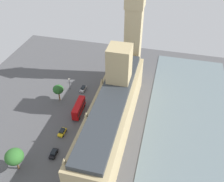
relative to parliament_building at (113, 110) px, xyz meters
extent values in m
plane|color=#4C4C4F|center=(1.99, 1.49, -8.52)|extent=(130.34, 130.34, 0.00)
cube|color=slate|center=(-28.28, 1.49, -8.39)|extent=(32.83, 117.30, 0.25)
cube|color=tan|center=(-0.01, 1.49, -1.55)|extent=(13.01, 60.34, 13.94)
cube|color=tan|center=(-0.01, -9.37, 5.91)|extent=(8.09, 8.09, 28.87)
cube|color=#2D3338|center=(-0.01, 1.49, 6.22)|extent=(9.89, 57.93, 1.60)
cone|color=tan|center=(6.10, -25.66, 6.83)|extent=(1.20, 1.20, 2.82)
cone|color=tan|center=(6.10, -7.56, 6.55)|extent=(1.20, 1.20, 2.25)
cone|color=tan|center=(6.10, 10.54, 6.36)|extent=(1.20, 1.20, 1.89)
cone|color=tan|center=(6.10, 28.65, 6.45)|extent=(1.20, 1.20, 2.05)
cube|color=tan|center=(-0.69, -33.49, 8.48)|extent=(6.81, 6.81, 33.99)
cube|color=#B7B7BC|center=(18.25, -18.36, -7.80)|extent=(1.86, 4.42, 0.75)
cube|color=black|center=(18.25, -18.58, -7.10)|extent=(1.53, 2.48, 0.65)
cylinder|color=black|center=(17.48, -16.94, -8.18)|extent=(0.26, 0.69, 0.68)
cylinder|color=black|center=(19.08, -16.97, -8.18)|extent=(0.26, 0.69, 0.68)
cylinder|color=black|center=(17.42, -19.74, -8.18)|extent=(0.26, 0.69, 0.68)
cylinder|color=black|center=(19.02, -19.78, -8.18)|extent=(0.26, 0.69, 0.68)
cube|color=#B20C0F|center=(14.99, -4.14, -5.87)|extent=(2.99, 10.61, 4.20)
cube|color=black|center=(14.99, -4.14, -5.79)|extent=(3.03, 10.21, 0.70)
cylinder|color=black|center=(16.31, -7.76, -7.97)|extent=(0.40, 1.12, 1.10)
cylinder|color=black|center=(14.01, -7.86, -7.97)|extent=(0.40, 1.12, 1.10)
cylinder|color=black|center=(15.96, -0.41, -7.97)|extent=(0.40, 1.12, 1.10)
cylinder|color=black|center=(13.67, -0.52, -7.97)|extent=(0.40, 1.12, 1.10)
cube|color=gold|center=(17.15, 8.04, -7.80)|extent=(2.08, 4.20, 0.75)
cube|color=black|center=(17.14, 7.84, -7.10)|extent=(1.70, 2.38, 0.65)
cylinder|color=black|center=(16.35, 9.40, -8.18)|extent=(0.28, 0.69, 0.68)
cylinder|color=black|center=(18.08, 9.32, -8.18)|extent=(0.28, 0.69, 0.68)
cylinder|color=black|center=(16.22, 6.77, -8.18)|extent=(0.28, 0.69, 0.68)
cylinder|color=black|center=(17.95, 6.69, -8.18)|extent=(0.28, 0.69, 0.68)
cube|color=black|center=(16.17, 17.69, -7.80)|extent=(2.00, 4.25, 0.75)
cube|color=black|center=(16.17, 17.48, -7.10)|extent=(1.64, 2.40, 0.65)
cylinder|color=black|center=(15.27, 19.00, -8.18)|extent=(0.27, 0.69, 0.68)
cylinder|color=black|center=(16.98, 19.05, -8.18)|extent=(0.27, 0.69, 0.68)
cylinder|color=black|center=(15.35, 16.32, -8.18)|extent=(0.27, 0.69, 0.68)
cylinder|color=black|center=(17.06, 16.37, -8.18)|extent=(0.27, 0.69, 0.68)
cylinder|color=gray|center=(9.66, 3.51, -7.89)|extent=(0.42, 0.42, 1.26)
sphere|color=#8C6647|center=(9.66, 3.51, -7.14)|extent=(0.24, 0.24, 0.24)
cube|color=black|center=(9.93, 3.51, -7.83)|extent=(0.10, 0.29, 0.23)
cylinder|color=black|center=(9.00, -23.39, -7.85)|extent=(0.60, 0.60, 1.34)
sphere|color=beige|center=(9.00, -23.39, -7.05)|extent=(0.26, 0.26, 0.26)
cube|color=gray|center=(9.13, -23.13, -7.78)|extent=(0.32, 0.23, 0.24)
cylinder|color=gray|center=(9.10, 13.74, -7.89)|extent=(0.59, 0.59, 1.26)
sphere|color=#8C6647|center=(9.10, 13.74, -7.14)|extent=(0.24, 0.24, 0.24)
cube|color=#336B60|center=(8.91, 13.94, -7.83)|extent=(0.28, 0.27, 0.23)
cylinder|color=brown|center=(25.77, -9.67, -6.52)|extent=(0.56, 0.56, 3.99)
ellipsoid|color=#235623|center=(25.77, -9.67, -2.85)|extent=(4.46, 4.46, 3.79)
cylinder|color=brown|center=(24.94, 25.24, -6.57)|extent=(0.56, 0.56, 3.90)
ellipsoid|color=#2D6628|center=(24.94, 25.24, -2.44)|extent=(5.81, 5.81, 4.94)
cylinder|color=black|center=(24.22, -17.66, -5.80)|extent=(0.18, 0.18, 5.43)
sphere|color=#F2EAC6|center=(24.22, -17.66, -2.81)|extent=(0.56, 0.56, 0.56)
camera|label=1|loc=(-15.68, 63.94, 60.87)|focal=40.01mm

